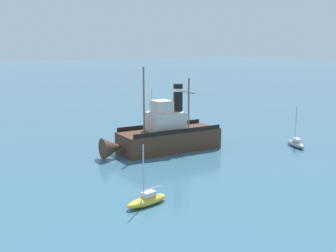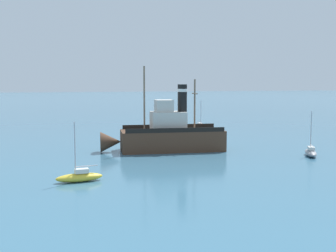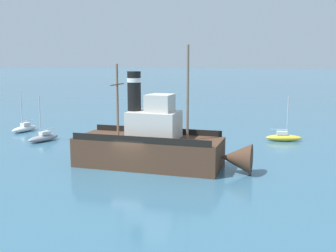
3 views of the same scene
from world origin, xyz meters
name	(u,v)px [view 1 (image 1 of 3)]	position (x,y,z in m)	size (l,w,h in m)	color
ground_plane	(168,146)	(0.00, 0.00, 0.00)	(600.00, 600.00, 0.00)	#38667F
old_tugboat	(165,136)	(-1.72, 1.76, 1.83)	(5.57, 14.66, 9.90)	#4C3323
sailboat_yellow	(147,200)	(-14.81, 12.86, 0.43)	(1.49, 3.89, 4.90)	gold
sailboat_red	(151,115)	(18.66, -9.89, 0.43)	(3.81, 1.15, 4.90)	#B22823
sailboat_grey	(296,143)	(-9.57, -12.38, 0.43)	(3.91, 2.62, 4.90)	gray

